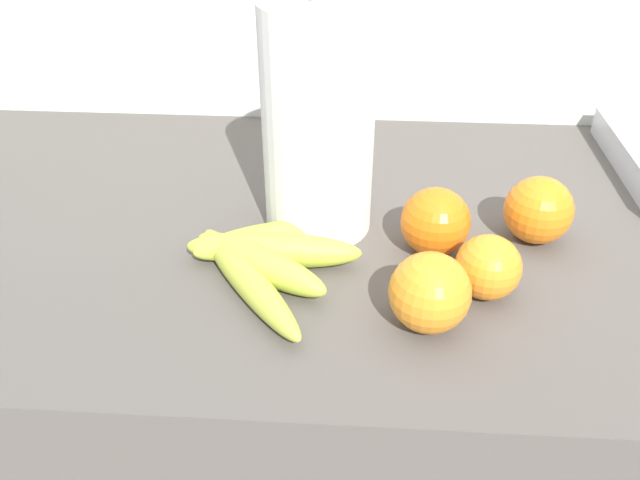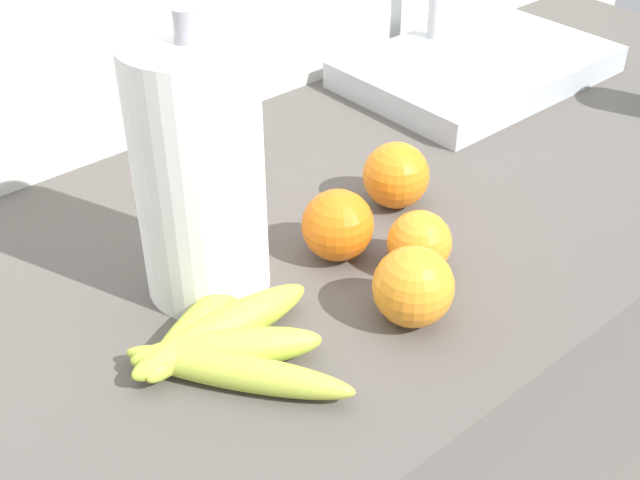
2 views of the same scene
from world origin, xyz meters
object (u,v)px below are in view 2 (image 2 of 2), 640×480
(orange_center, at_px, (419,243))
(paper_towel_roll, at_px, (199,174))
(orange_back_right, at_px, (396,175))
(banana_bunch, at_px, (222,344))
(orange_front, at_px, (413,287))
(orange_far_right, at_px, (338,225))
(sink_basin, at_px, (477,65))

(orange_center, distance_m, paper_towel_roll, 0.24)
(orange_center, bearing_deg, orange_back_right, 55.88)
(orange_center, height_order, paper_towel_roll, paper_towel_roll)
(banana_bunch, bearing_deg, orange_front, -23.24)
(orange_front, xyz_separation_m, orange_back_right, (0.14, 0.16, -0.00))
(banana_bunch, xyz_separation_m, orange_far_right, (0.19, 0.05, 0.02))
(paper_towel_roll, distance_m, sink_basin, 0.64)
(banana_bunch, bearing_deg, sink_basin, 21.15)
(banana_bunch, bearing_deg, paper_towel_roll, 61.60)
(banana_bunch, distance_m, paper_towel_roll, 0.16)
(banana_bunch, height_order, orange_center, orange_center)
(orange_front, height_order, sink_basin, sink_basin)
(orange_center, relative_size, orange_back_right, 0.87)
(banana_bunch, height_order, orange_front, orange_front)
(sink_basin, bearing_deg, banana_bunch, -158.85)
(orange_center, bearing_deg, orange_front, -140.88)
(orange_front, xyz_separation_m, paper_towel_roll, (-0.12, 0.18, 0.09))
(orange_back_right, height_order, paper_towel_roll, paper_towel_roll)
(orange_far_right, height_order, paper_towel_roll, paper_towel_roll)
(banana_bunch, distance_m, orange_center, 0.24)
(banana_bunch, relative_size, paper_towel_roll, 0.73)
(orange_far_right, bearing_deg, sink_basin, 23.38)
(sink_basin, bearing_deg, orange_front, -145.80)
(orange_front, bearing_deg, orange_far_right, 82.89)
(orange_front, height_order, orange_back_right, orange_front)
(orange_far_right, height_order, orange_front, orange_front)
(orange_center, bearing_deg, banana_bunch, 174.56)
(orange_far_right, bearing_deg, orange_center, -57.21)
(banana_bunch, distance_m, orange_back_right, 0.32)
(paper_towel_roll, bearing_deg, banana_bunch, -118.40)
(orange_center, xyz_separation_m, orange_back_right, (0.07, 0.11, 0.01))
(orange_center, xyz_separation_m, sink_basin, (0.42, 0.28, -0.01))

